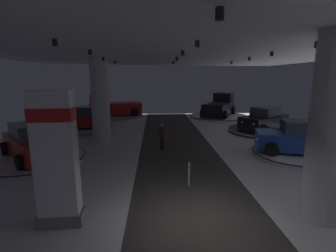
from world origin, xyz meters
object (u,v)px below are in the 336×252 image
(column_right, at_px, (331,130))
(display_car_far_right, at_px, (264,120))
(display_platform_far_left, at_px, (82,129))
(display_platform_mid_right, at_px, (296,154))
(visitor_walking_near, at_px, (162,134))
(pickup_truck_deep_left, at_px, (113,107))
(brand_sign_pylon, at_px, (56,158))
(display_car_far_left, at_px, (82,119))
(display_platform_far_right, at_px, (263,130))
(column_left, at_px, (100,100))
(display_platform_mid_left, at_px, (35,159))
(display_car_mid_left, at_px, (33,142))
(display_platform_deep_right, at_px, (219,116))
(pickup_truck_deep_right, at_px, (220,106))
(display_platform_deep_left, at_px, (116,116))
(display_car_mid_right, at_px, (299,139))

(column_right, height_order, display_car_far_right, column_right)
(display_platform_far_left, relative_size, display_platform_mid_right, 1.07)
(visitor_walking_near, bearing_deg, display_car_far_right, 27.26)
(pickup_truck_deep_left, bearing_deg, brand_sign_pylon, -84.94)
(display_car_far_left, relative_size, display_platform_far_right, 0.82)
(column_left, xyz_separation_m, display_platform_mid_left, (-2.55, -3.94, -2.59))
(column_right, bearing_deg, display_platform_mid_right, 65.46)
(display_car_mid_left, height_order, display_platform_deep_right, display_car_mid_left)
(brand_sign_pylon, bearing_deg, display_platform_mid_right, 28.05)
(column_right, relative_size, visitor_walking_near, 3.46)
(pickup_truck_deep_right, relative_size, display_platform_mid_right, 1.24)
(column_left, height_order, pickup_truck_deep_left, column_left)
(display_platform_mid_left, distance_m, pickup_truck_deep_left, 14.01)
(display_platform_deep_left, bearing_deg, display_platform_far_right, -31.91)
(column_left, bearing_deg, display_platform_mid_left, -122.87)
(display_car_far_right, relative_size, display_platform_mid_right, 0.98)
(brand_sign_pylon, bearing_deg, display_car_mid_left, 121.55)
(display_car_far_left, height_order, display_platform_mid_left, display_car_far_left)
(display_car_mid_left, distance_m, display_platform_deep_right, 18.45)
(column_left, bearing_deg, display_car_mid_left, -123.23)
(display_platform_far_right, distance_m, pickup_truck_deep_right, 7.61)
(display_car_mid_left, xyz_separation_m, display_platform_deep_right, (12.88, 13.19, -0.91))
(display_car_far_right, bearing_deg, pickup_truck_deep_left, 149.04)
(display_platform_deep_right, distance_m, visitor_walking_near, 12.96)
(pickup_truck_deep_left, bearing_deg, column_right, -63.81)
(display_car_mid_left, xyz_separation_m, display_car_mid_right, (13.75, 0.11, -0.03))
(display_platform_far_right, xyz_separation_m, display_car_mid_right, (-0.80, -5.97, 0.88))
(display_platform_far_left, relative_size, pickup_truck_deep_right, 0.86)
(display_car_far_right, distance_m, display_car_mid_left, 15.80)
(column_left, bearing_deg, display_car_far_right, 10.26)
(display_car_mid_left, xyz_separation_m, pickup_truck_deep_left, (1.62, 13.86, 0.12))
(display_car_mid_left, bearing_deg, display_platform_far_right, 22.66)
(brand_sign_pylon, relative_size, display_platform_deep_left, 0.69)
(column_right, height_order, brand_sign_pylon, column_right)
(display_platform_far_right, xyz_separation_m, display_platform_deep_right, (-1.67, 7.11, -0.01))
(brand_sign_pylon, bearing_deg, display_platform_deep_left, 94.11)
(display_car_far_right, xyz_separation_m, pickup_truck_deep_left, (-12.95, 7.77, 0.16))
(column_right, height_order, display_car_mid_right, column_right)
(display_platform_far_right, xyz_separation_m, display_car_mid_left, (-14.55, -6.07, 0.91))
(display_car_far_right, relative_size, display_platform_mid_left, 0.92)
(display_car_mid_right, bearing_deg, display_platform_mid_left, -179.46)
(column_left, xyz_separation_m, display_car_mid_left, (-2.57, -3.92, -1.70))
(column_right, height_order, display_platform_far_right, column_right)
(brand_sign_pylon, xyz_separation_m, display_platform_mid_left, (-3.31, 5.40, -1.86))
(column_left, relative_size, display_platform_deep_left, 0.97)
(visitor_walking_near, bearing_deg, pickup_truck_deep_left, 112.23)
(display_platform_mid_left, distance_m, pickup_truck_deep_right, 18.77)
(column_left, bearing_deg, pickup_truck_deep_left, 95.43)
(brand_sign_pylon, relative_size, visitor_walking_near, 2.45)
(column_left, xyz_separation_m, display_platform_far_left, (-2.35, 3.47, -2.62))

